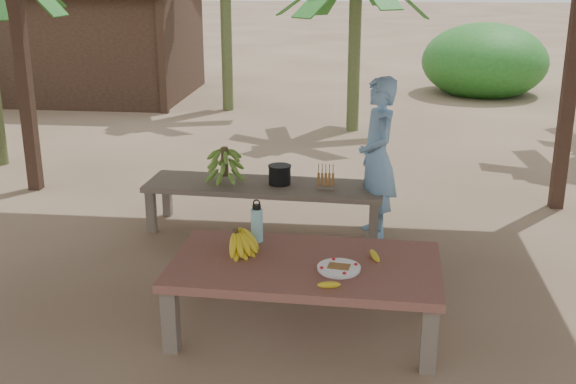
# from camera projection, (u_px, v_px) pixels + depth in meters

# --- Properties ---
(ground) EXTENTS (80.00, 80.00, 0.00)m
(ground) POSITION_uv_depth(u_px,v_px,m) (252.00, 291.00, 5.56)
(ground) COLOR brown
(ground) RESTS_ON ground
(work_table) EXTENTS (1.84, 1.07, 0.50)m
(work_table) POSITION_uv_depth(u_px,v_px,m) (305.00, 271.00, 4.86)
(work_table) COLOR brown
(work_table) RESTS_ON ground
(bench) EXTENTS (2.23, 0.72, 0.45)m
(bench) POSITION_uv_depth(u_px,v_px,m) (264.00, 190.00, 6.70)
(bench) COLOR brown
(bench) RESTS_ON ground
(ripe_banana_bunch) EXTENTS (0.35, 0.32, 0.19)m
(ripe_banana_bunch) POSITION_uv_depth(u_px,v_px,m) (235.00, 240.00, 4.96)
(ripe_banana_bunch) COLOR yellow
(ripe_banana_bunch) RESTS_ON work_table
(plate) EXTENTS (0.28, 0.28, 0.04)m
(plate) POSITION_uv_depth(u_px,v_px,m) (339.00, 269.00, 4.69)
(plate) COLOR white
(plate) RESTS_ON work_table
(loose_banana_front) EXTENTS (0.16, 0.10, 0.04)m
(loose_banana_front) POSITION_uv_depth(u_px,v_px,m) (329.00, 285.00, 4.45)
(loose_banana_front) COLOR yellow
(loose_banana_front) RESTS_ON work_table
(loose_banana_side) EXTENTS (0.09, 0.17, 0.04)m
(loose_banana_side) POSITION_uv_depth(u_px,v_px,m) (375.00, 256.00, 4.89)
(loose_banana_side) COLOR yellow
(loose_banana_side) RESTS_ON work_table
(water_flask) EXTENTS (0.09, 0.09, 0.32)m
(water_flask) POSITION_uv_depth(u_px,v_px,m) (257.00, 224.00, 5.16)
(water_flask) COLOR #40BFC8
(water_flask) RESTS_ON work_table
(green_banana_stalk) EXTENTS (0.32, 0.32, 0.35)m
(green_banana_stalk) POSITION_uv_depth(u_px,v_px,m) (225.00, 164.00, 6.69)
(green_banana_stalk) COLOR #598C2D
(green_banana_stalk) RESTS_ON bench
(cooking_pot) EXTENTS (0.20, 0.20, 0.17)m
(cooking_pot) POSITION_uv_depth(u_px,v_px,m) (280.00, 175.00, 6.66)
(cooking_pot) COLOR black
(cooking_pot) RESTS_ON bench
(skewer_rack) EXTENTS (0.18, 0.09, 0.24)m
(skewer_rack) POSITION_uv_depth(u_px,v_px,m) (326.00, 176.00, 6.51)
(skewer_rack) COLOR #A57F47
(skewer_rack) RESTS_ON bench
(woman) EXTENTS (0.46, 0.60, 1.47)m
(woman) POSITION_uv_depth(u_px,v_px,m) (377.00, 158.00, 6.47)
(woman) COLOR #6EA0D1
(woman) RESTS_ON ground
(hut) EXTENTS (4.40, 3.43, 2.85)m
(hut) POSITION_uv_depth(u_px,v_px,m) (78.00, 35.00, 13.26)
(hut) COLOR black
(hut) RESTS_ON ground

